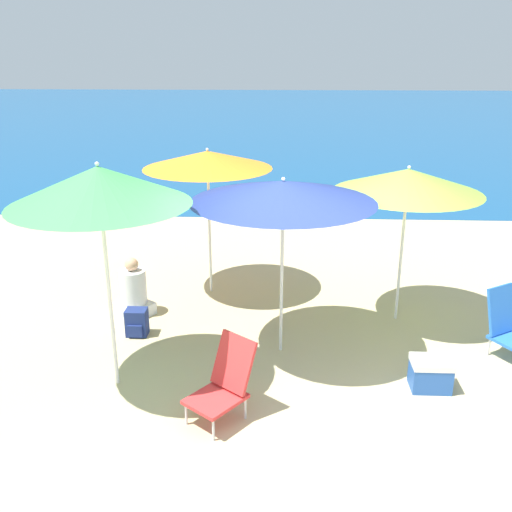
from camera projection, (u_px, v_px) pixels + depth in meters
The scene contains 11 objects.
ground_plane at pixel (312, 390), 5.89m from camera, with size 60.00×60.00×0.00m, color #C6B284.
sea_water at pixel (289, 115), 30.64m from camera, with size 60.00×40.00×0.01m.
beach_umbrella_navy at pixel (283, 192), 6.03m from camera, with size 2.01×2.01×2.05m.
beach_umbrella_lime at pixel (408, 181), 6.83m from camera, with size 1.81×1.81×2.01m.
beach_umbrella_orange at pixel (207, 160), 7.65m from camera, with size 1.75×1.75×2.08m.
beach_umbrella_green at pixel (99, 186), 5.29m from camera, with size 1.73×1.73×2.34m.
beach_chair_blue at pixel (509, 325), 6.45m from camera, with size 0.65×0.70×0.79m.
beach_chair_red at pixel (225, 381), 5.35m from camera, with size 0.71×0.75×0.77m.
person_seated_near at pixel (134, 292), 7.48m from camera, with size 0.58×0.57×0.79m.
backpack_navy at pixel (137, 322), 6.97m from camera, with size 0.26×0.23×0.34m.
cooler_box at pixel (431, 374), 5.86m from camera, with size 0.41×0.30×0.34m.
Camera 1 is at (-0.35, -5.08, 3.31)m, focal length 40.00 mm.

